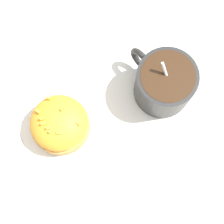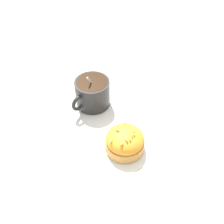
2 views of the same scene
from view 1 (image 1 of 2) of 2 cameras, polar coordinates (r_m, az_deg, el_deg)
ground_plane at (r=0.57m, az=0.13°, el=0.09°), size 3.00×3.00×0.00m
paper_napkin at (r=0.57m, az=0.13°, el=0.13°), size 0.31×0.31×0.00m
coffee_cup at (r=0.54m, az=7.96°, el=4.47°), size 0.09×0.11×0.09m
frosted_pastry at (r=0.54m, az=-8.11°, el=-1.38°), size 0.09×0.09×0.06m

